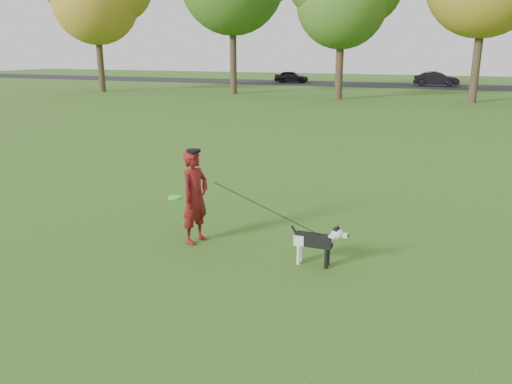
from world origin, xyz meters
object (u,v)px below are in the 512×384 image
at_px(man, 195,197).
at_px(car_left, 292,77).
at_px(dog, 318,240).
at_px(car_mid, 437,79).

height_order(man, car_left, man).
height_order(dog, car_left, car_left).
height_order(man, car_mid, man).
bearing_deg(car_left, man, -170.34).
distance_m(dog, car_left, 42.02).
bearing_deg(dog, car_mid, 89.66).
xyz_separation_m(dog, car_mid, (0.24, 40.01, 0.23)).
distance_m(man, car_mid, 39.87).
height_order(car_left, car_mid, car_mid).
bearing_deg(man, car_mid, 8.32).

